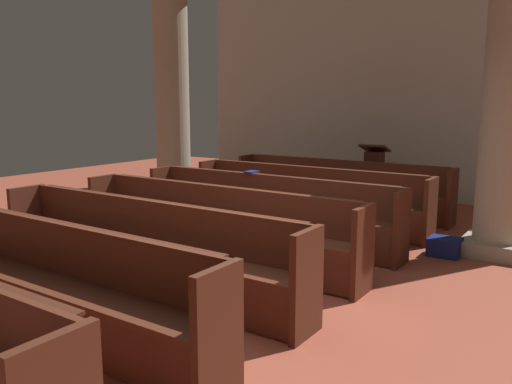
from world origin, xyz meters
TOP-DOWN VIEW (x-y plane):
  - ground_plane at (0.00, 0.00)m, footprint 19.20×19.20m
  - back_wall at (0.00, 6.08)m, footprint 10.00×0.16m
  - pew_row_0 at (-0.99, 4.07)m, footprint 3.69×0.47m
  - pew_row_1 at (-0.99, 2.98)m, footprint 3.69×0.46m
  - pew_row_2 at (-0.99, 1.89)m, footprint 3.69×0.46m
  - pew_row_3 at (-0.99, 0.80)m, footprint 3.69×0.46m
  - pew_row_4 at (-0.99, -0.28)m, footprint 3.69×0.46m
  - pew_row_5 at (-0.99, -1.37)m, footprint 3.69×0.47m
  - pillar_aisle_side at (1.63, 2.97)m, footprint 0.84×0.84m
  - pillar_far_side at (-3.57, 2.93)m, footprint 0.84×0.84m
  - lectern at (-0.78, 5.07)m, footprint 0.48×0.45m
  - hymn_book at (-1.34, 2.08)m, footprint 0.13×0.19m
  - kneeler_box_navy at (1.12, 2.55)m, footprint 0.36×0.30m

SIDE VIEW (x-z plane):
  - ground_plane at x=0.00m, z-range 0.00..0.00m
  - kneeler_box_navy at x=1.12m, z-range 0.00..0.22m
  - lectern at x=-0.78m, z-range -0.09..0.99m
  - pew_row_0 at x=-0.99m, z-range 0.03..0.89m
  - pew_row_1 at x=-0.99m, z-range 0.03..0.89m
  - pew_row_2 at x=-0.99m, z-range 0.03..0.89m
  - pew_row_3 at x=-0.99m, z-range 0.03..0.89m
  - pew_row_4 at x=-0.99m, z-range 0.03..0.89m
  - pew_row_5 at x=-0.99m, z-range 0.03..0.89m
  - hymn_book at x=-1.34m, z-range 0.86..0.89m
  - pillar_aisle_side at x=1.63m, z-range 0.07..3.93m
  - pillar_far_side at x=-3.57m, z-range 0.07..3.93m
  - back_wall at x=0.00m, z-range 0.00..4.50m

